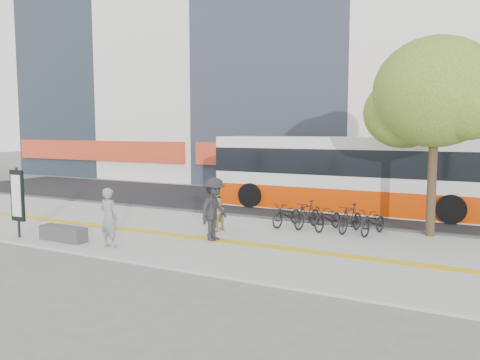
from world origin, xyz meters
The scene contains 13 objects.
ground centered at (0.00, 0.00, 0.00)m, with size 120.00×120.00×0.00m, color #62625E.
sidewalk centered at (0.00, 1.50, 0.04)m, with size 40.00×7.00×0.08m, color gray.
tactile_strip centered at (0.00, 1.00, 0.09)m, with size 40.00×0.45×0.01m, color gold.
street centered at (0.00, 9.00, 0.03)m, with size 40.00×8.00×0.06m, color black.
curb centered at (0.00, 5.00, 0.07)m, with size 40.00×0.25×0.14m, color #3A3A3D.
bench centered at (-2.60, -1.20, 0.30)m, with size 1.60×0.45×0.45m, color #3A3A3D.
signboard centered at (-4.20, -1.51, 1.37)m, with size 0.55×0.10×2.20m.
street_tree centered at (7.18, 4.82, 4.51)m, with size 4.40×3.80×6.31m.
bus centered at (3.60, 8.50, 1.51)m, with size 11.59×2.75×3.09m.
bicycle_row centered at (4.08, 4.00, 0.52)m, with size 3.89×1.70×0.94m.
seated_woman centered at (-0.80, -1.14, 0.94)m, with size 0.63×0.41×1.72m, color black.
pedestrian_tan centered at (0.77, 2.16, 0.85)m, with size 0.74×0.58×1.53m, color #A18B4E.
pedestrian_dark centered at (1.44, 0.96, 1.04)m, with size 1.24×0.71×1.92m, color black.
Camera 1 is at (8.73, -11.32, 3.42)m, focal length 35.69 mm.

